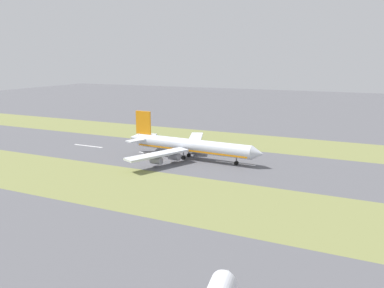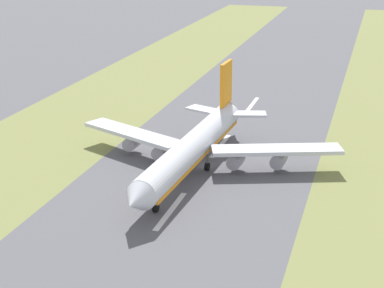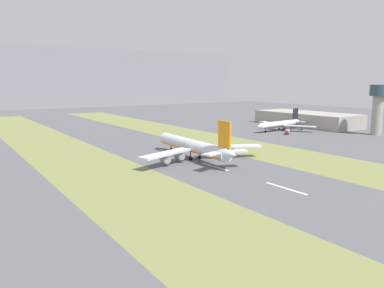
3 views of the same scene
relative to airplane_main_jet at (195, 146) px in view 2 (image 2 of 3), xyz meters
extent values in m
plane|color=#56565B|center=(-1.44, -3.42, -6.02)|extent=(800.00, 800.00, 0.00)
cube|color=olive|center=(43.56, -3.42, -6.02)|extent=(40.00, 600.00, 0.01)
cube|color=silver|center=(-1.44, -58.10, -6.01)|extent=(1.20, 18.00, 0.01)
cube|color=silver|center=(-1.44, -18.10, -6.01)|extent=(1.20, 18.00, 0.01)
cube|color=silver|center=(-1.44, 21.90, -6.01)|extent=(1.20, 18.00, 0.01)
cylinder|color=silver|center=(0.10, 1.90, 0.18)|extent=(8.83, 56.23, 6.00)
cone|color=silver|center=(1.64, 32.36, 0.18)|extent=(6.13, 5.29, 5.88)
cone|color=silver|center=(-1.47, -29.06, 0.98)|extent=(5.40, 6.25, 5.10)
cube|color=orange|center=(0.10, 1.90, -1.47)|extent=(8.42, 53.98, 0.70)
cube|color=silver|center=(-17.75, -4.42, -0.72)|extent=(29.37, 15.16, 0.90)
cube|color=silver|center=(17.21, -6.19, -0.72)|extent=(28.83, 17.65, 0.90)
cylinder|color=#93939E|center=(-9.09, -1.64, -3.17)|extent=(3.44, 4.96, 3.20)
cylinder|color=#93939E|center=(-18.26, -4.68, -3.17)|extent=(3.44, 4.96, 3.20)
cylinder|color=#93939E|center=(8.88, -2.55, -3.17)|extent=(3.44, 4.96, 3.20)
cylinder|color=#93939E|center=(17.69, -6.50, -3.17)|extent=(3.44, 4.96, 3.20)
cube|color=orange|center=(-1.22, -24.06, 8.68)|extent=(1.20, 8.03, 11.00)
cube|color=silver|center=(-6.71, -23.79, 1.18)|extent=(10.80, 6.85, 0.60)
cube|color=silver|center=(4.27, -24.34, 1.18)|extent=(10.91, 7.68, 0.60)
cylinder|color=#59595E|center=(1.18, 23.16, -3.52)|extent=(0.50, 0.50, 3.20)
cylinder|color=black|center=(1.18, 23.16, -5.12)|extent=(0.99, 1.84, 1.80)
cylinder|color=#59595E|center=(-2.65, -0.96, -3.52)|extent=(0.50, 0.50, 3.20)
cylinder|color=black|center=(-2.65, -0.96, -5.12)|extent=(0.99, 1.84, 1.80)
cylinder|color=#59595E|center=(2.54, -1.23, -3.52)|extent=(0.50, 0.50, 3.20)
cylinder|color=black|center=(2.54, -1.23, -5.12)|extent=(0.99, 1.84, 1.80)
camera|label=1|loc=(148.71, 69.30, 38.20)|focal=35.00mm
camera|label=2|loc=(-37.71, 129.90, 47.24)|focal=60.00mm
camera|label=3|loc=(-96.67, -142.69, 29.61)|focal=35.00mm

